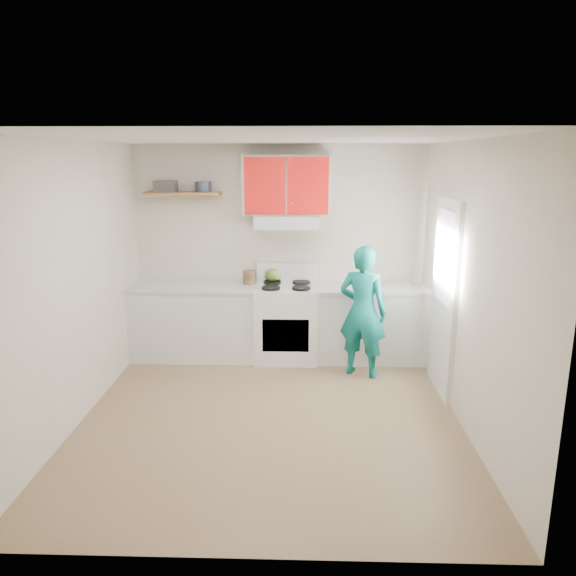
{
  "coord_description": "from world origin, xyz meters",
  "views": [
    {
      "loc": [
        0.31,
        -4.76,
        2.45
      ],
      "look_at": [
        0.15,
        0.55,
        1.15
      ],
      "focal_mm": 33.56,
      "sensor_mm": 36.0,
      "label": 1
    }
  ],
  "objects_px": {
    "person": "(363,311)",
    "kettle": "(273,275)",
    "tin": "(203,187)",
    "crock": "(249,278)",
    "stove": "(286,323)"
  },
  "relations": [
    {
      "from": "stove",
      "to": "tin",
      "type": "bearing_deg",
      "value": 168.07
    },
    {
      "from": "tin",
      "to": "kettle",
      "type": "distance_m",
      "value": 1.37
    },
    {
      "from": "tin",
      "to": "person",
      "type": "bearing_deg",
      "value": -20.59
    },
    {
      "from": "stove",
      "to": "person",
      "type": "bearing_deg",
      "value": -29.48
    },
    {
      "from": "person",
      "to": "kettle",
      "type": "bearing_deg",
      "value": -11.41
    },
    {
      "from": "kettle",
      "to": "crock",
      "type": "relative_size",
      "value": 1.08
    },
    {
      "from": "tin",
      "to": "crock",
      "type": "bearing_deg",
      "value": -10.78
    },
    {
      "from": "stove",
      "to": "crock",
      "type": "xyz_separation_m",
      "value": [
        -0.46,
        0.11,
        0.53
      ]
    },
    {
      "from": "stove",
      "to": "tin",
      "type": "distance_m",
      "value": 1.94
    },
    {
      "from": "tin",
      "to": "crock",
      "type": "relative_size",
      "value": 1.05
    },
    {
      "from": "stove",
      "to": "kettle",
      "type": "height_order",
      "value": "kettle"
    },
    {
      "from": "tin",
      "to": "crock",
      "type": "distance_m",
      "value": 1.24
    },
    {
      "from": "kettle",
      "to": "crock",
      "type": "xyz_separation_m",
      "value": [
        -0.28,
        -0.12,
        -0.01
      ]
    },
    {
      "from": "crock",
      "to": "stove",
      "type": "bearing_deg",
      "value": -13.28
    },
    {
      "from": "crock",
      "to": "person",
      "type": "bearing_deg",
      "value": -24.31
    }
  ]
}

